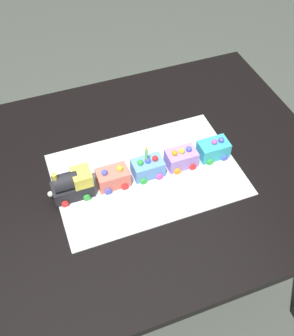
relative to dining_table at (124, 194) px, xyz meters
name	(u,v)px	position (x,y,z in m)	size (l,w,h in m)	color
ground_plane	(130,276)	(0.00, 0.00, -0.63)	(8.00, 8.00, 0.00)	#474C44
dining_table	(124,194)	(0.00, 0.00, 0.00)	(1.40, 1.00, 0.74)	black
cake_board	(147,174)	(0.07, -0.03, 0.11)	(0.60, 0.40, 0.00)	silver
cake_locomotive	(72,185)	(-0.17, -0.03, 0.16)	(0.14, 0.08, 0.12)	#232328
cake_car_caboose_coral	(113,177)	(-0.04, -0.03, 0.14)	(0.10, 0.08, 0.07)	#F27260
cake_car_hopper_sky_blue	(148,167)	(0.08, -0.03, 0.14)	(0.10, 0.08, 0.07)	#669EEA
cake_car_flatbed_lavender	(181,158)	(0.19, -0.03, 0.14)	(0.10, 0.08, 0.07)	#AD84E0
cake_car_tanker_turquoise	(213,149)	(0.31, -0.03, 0.14)	(0.10, 0.08, 0.07)	#38B7C6
birthday_candle	(146,153)	(0.07, -0.03, 0.21)	(0.01, 0.01, 0.06)	#66D872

